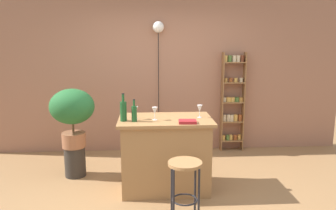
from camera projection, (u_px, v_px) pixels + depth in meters
The scene contains 14 objects.
ground at pixel (167, 199), 4.13m from camera, with size 12.00×12.00×0.00m, color olive.
back_wall at pixel (160, 71), 5.77m from camera, with size 6.40×0.10×2.80m, color #9E6B51.
kitchen_counter at pixel (165, 154), 4.33m from camera, with size 1.19×0.74×0.95m.
bar_stool at pixel (185, 176), 3.61m from camera, with size 0.37×0.37×0.64m.
spice_shelf at pixel (233, 101), 5.80m from camera, with size 0.40×0.16×1.73m.
plant_stool at pixel (75, 161), 4.79m from camera, with size 0.29×0.29×0.43m, color #2D2823.
potted_plant at pixel (72, 110), 4.65m from camera, with size 0.62×0.56×0.83m.
bottle_sauce_amber at pixel (134, 113), 4.07m from camera, with size 0.07×0.07×0.28m.
bottle_wine_red at pixel (123, 111), 4.08m from camera, with size 0.08×0.08×0.35m.
wine_glass_left at pixel (200, 109), 4.27m from camera, with size 0.07×0.07×0.16m.
wine_glass_center at pixel (135, 110), 4.18m from camera, with size 0.07×0.07×0.16m.
wine_glass_right at pixel (155, 111), 4.14m from camera, with size 0.07×0.07×0.16m.
cookbook at pixel (188, 122), 4.00m from camera, with size 0.21×0.15×0.04m, color maroon.
pendant_globe_light at pixel (158, 30), 5.53m from camera, with size 0.19×0.19×2.23m.
Camera 1 is at (-0.23, -3.82, 1.93)m, focal length 35.75 mm.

